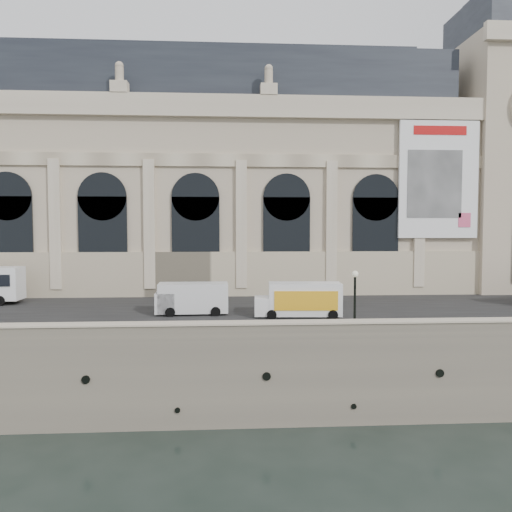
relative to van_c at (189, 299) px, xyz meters
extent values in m
plane|color=black|center=(3.97, -10.63, -7.42)|extent=(260.00, 260.00, 0.00)
cube|color=gray|center=(3.97, 24.37, -4.42)|extent=(160.00, 70.00, 6.00)
cube|color=#2D2D2D|center=(3.97, 3.37, -1.39)|extent=(160.00, 24.00, 0.06)
cube|color=gray|center=(3.97, -10.03, -0.87)|extent=(160.00, 1.20, 1.10)
cube|color=beige|center=(3.97, -10.03, -0.27)|extent=(160.00, 1.40, 0.12)
cube|color=#C1AF94|center=(-2.03, 20.37, 9.58)|extent=(68.00, 18.00, 22.00)
cube|color=beige|center=(-2.03, 11.22, 1.08)|extent=(68.60, 0.40, 5.00)
cube|color=beige|center=(-2.03, 11.07, 19.38)|extent=(69.00, 0.80, 2.40)
cube|color=beige|center=(-2.03, 11.22, 13.58)|extent=(68.00, 0.30, 1.40)
cube|color=#272C34|center=(-2.03, 20.37, 23.58)|extent=(64.00, 15.00, 6.00)
cube|color=#272C34|center=(-2.03, 20.37, 27.08)|extent=(56.00, 10.00, 1.20)
cube|color=black|center=(-20.03, 11.19, 5.08)|extent=(5.20, 0.25, 9.00)
cylinder|color=black|center=(-20.03, 11.19, 9.58)|extent=(5.20, 0.25, 5.20)
cube|color=beige|center=(-15.03, 11.12, 6.58)|extent=(1.20, 0.50, 14.00)
cube|color=black|center=(-10.03, 11.19, 5.08)|extent=(5.20, 0.25, 9.00)
cylinder|color=black|center=(-10.03, 11.19, 9.58)|extent=(5.20, 0.25, 5.20)
cube|color=beige|center=(-5.03, 11.12, 6.58)|extent=(1.20, 0.50, 14.00)
cube|color=black|center=(-0.03, 11.19, 5.08)|extent=(5.20, 0.25, 9.00)
cylinder|color=black|center=(-0.03, 11.19, 9.58)|extent=(5.20, 0.25, 5.20)
cube|color=beige|center=(4.97, 11.12, 6.58)|extent=(1.20, 0.50, 14.00)
cube|color=black|center=(9.97, 11.19, 5.08)|extent=(5.20, 0.25, 9.00)
cylinder|color=black|center=(9.97, 11.19, 9.58)|extent=(5.20, 0.25, 5.20)
cube|color=beige|center=(14.97, 11.12, 6.58)|extent=(1.20, 0.50, 14.00)
cube|color=black|center=(19.97, 11.19, 5.08)|extent=(5.20, 0.25, 9.00)
cylinder|color=black|center=(19.97, 11.19, 9.58)|extent=(5.20, 0.25, 5.20)
cube|color=beige|center=(24.97, 11.12, 6.58)|extent=(1.20, 0.50, 14.00)
cube|color=white|center=(26.97, 10.92, 11.58)|extent=(9.00, 0.35, 13.00)
cube|color=#B30B0C|center=(26.97, 10.72, 16.98)|extent=(6.00, 0.06, 1.00)
cube|color=gray|center=(26.47, 10.72, 11.08)|extent=(6.20, 0.06, 7.50)
cube|color=#DE4E77|center=(29.97, 10.72, 7.08)|extent=(1.40, 0.06, 1.60)
cube|color=#C1AF94|center=(37.97, 17.37, 13.58)|extent=(12.00, 14.00, 30.00)
cube|color=#272C34|center=(37.97, 17.37, 31.08)|extent=(10.50, 12.50, 5.00)
cylinder|color=black|center=(-18.77, 8.42, -0.90)|extent=(1.05, 0.33, 1.05)
cube|color=silver|center=(0.39, 0.01, 0.08)|extent=(6.09, 2.51, 2.57)
cube|color=silver|center=(-2.02, -0.06, -0.31)|extent=(1.75, 2.39, 1.78)
cube|color=black|center=(-2.64, -0.08, 0.30)|extent=(0.12, 2.01, 0.89)
cylinder|color=black|center=(-1.50, -1.21, -1.00)|extent=(0.86, 0.30, 0.85)
cylinder|color=black|center=(-1.57, 1.13, -1.00)|extent=(0.86, 0.30, 0.85)
cylinder|color=black|center=(2.35, -1.10, -1.00)|extent=(0.86, 0.30, 0.85)
cylinder|color=black|center=(2.29, 1.24, -1.00)|extent=(0.86, 0.30, 0.85)
cube|color=white|center=(9.96, -1.83, 0.15)|extent=(6.24, 2.72, 2.75)
cube|color=gold|center=(9.88, -3.02, 0.15)|extent=(5.28, 0.39, 1.63)
cube|color=#B30B0C|center=(9.88, -3.02, 0.15)|extent=(3.05, 0.23, 0.61)
cube|color=white|center=(6.50, -1.61, -0.46)|extent=(1.77, 2.34, 1.53)
cylinder|color=black|center=(7.04, -2.81, -1.02)|extent=(0.83, 0.34, 0.81)
cylinder|color=black|center=(7.19, -0.48, -1.02)|extent=(0.83, 0.34, 0.81)
cylinder|color=black|center=(12.12, -3.13, -1.02)|extent=(0.83, 0.34, 0.81)
cylinder|color=black|center=(12.27, -0.80, -1.02)|extent=(0.83, 0.34, 0.81)
cylinder|color=black|center=(12.40, -8.99, -1.21)|extent=(0.47, 0.47, 0.42)
cylinder|color=black|center=(12.40, -8.99, 0.70)|extent=(0.17, 0.17, 4.25)
sphere|color=beige|center=(12.40, -8.99, 2.93)|extent=(0.47, 0.47, 0.47)
camera|label=1|loc=(3.23, -43.69, 6.19)|focal=35.00mm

